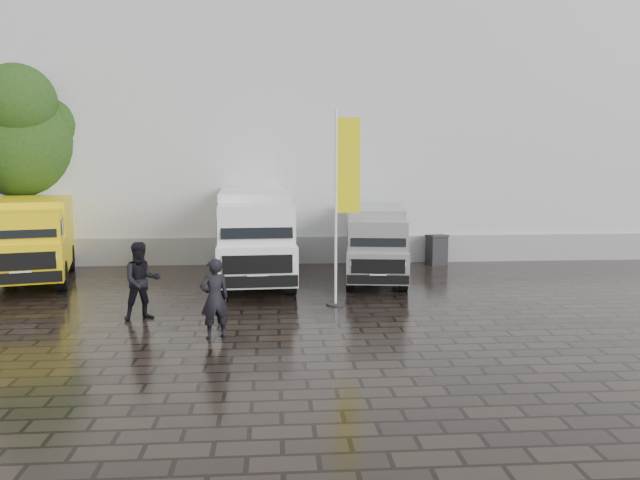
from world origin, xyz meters
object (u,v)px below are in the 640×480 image
object	(u,v)px
van_white	(255,237)
van_silver	(375,244)
van_yellow	(32,241)
person_tent	(142,281)
flagpole	(343,197)
wheelie_bin	(437,249)
person_front	(215,298)

from	to	relation	value
van_white	van_silver	xyz separation A→B (m)	(3.84, 0.00, -0.27)
van_yellow	van_silver	xyz separation A→B (m)	(10.83, -0.44, -0.14)
van_yellow	person_tent	world-z (taller)	van_yellow
flagpole	person_tent	world-z (taller)	flagpole
flagpole	van_white	bearing A→B (deg)	125.91
flagpole	wheelie_bin	xyz separation A→B (m)	(4.14, 6.04, -2.33)
van_white	wheelie_bin	xyz separation A→B (m)	(6.56, 2.70, -0.87)
van_yellow	van_white	size ratio (longest dim) A/B	0.86
van_white	person_front	distance (m)	6.29
person_tent	van_silver	bearing A→B (deg)	12.25
van_yellow	person_front	xyz separation A→B (m)	(6.30, -6.66, -0.41)
van_yellow	flagpole	world-z (taller)	flagpole
wheelie_bin	van_silver	bearing A→B (deg)	-146.52
person_tent	person_front	bearing A→B (deg)	-65.03
van_silver	person_front	bearing A→B (deg)	-118.52
van_white	flagpole	xyz separation A→B (m)	(2.42, -3.34, 1.46)
person_front	person_tent	distance (m)	2.58
wheelie_bin	person_front	bearing A→B (deg)	-140.32
van_silver	flagpole	xyz separation A→B (m)	(-1.42, -3.34, 1.73)
van_silver	flagpole	distance (m)	4.02
flagpole	person_tent	bearing A→B (deg)	-167.16
van_silver	person_front	world-z (taller)	van_silver
van_white	flagpole	bearing A→B (deg)	-56.99
van_yellow	wheelie_bin	size ratio (longest dim) A/B	5.12
van_silver	van_yellow	bearing A→B (deg)	-174.84
flagpole	person_front	distance (m)	4.68
van_white	person_front	bearing A→B (deg)	-99.19
van_white	person_tent	world-z (taller)	van_white
van_yellow	van_white	xyz separation A→B (m)	(6.99, -0.44, 0.12)
van_silver	person_tent	xyz separation A→B (m)	(-6.43, -4.48, -0.20)
van_white	van_silver	world-z (taller)	van_white
van_white	person_tent	distance (m)	5.20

